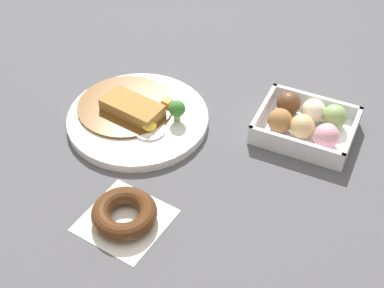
{
  "coord_description": "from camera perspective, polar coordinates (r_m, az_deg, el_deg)",
  "views": [
    {
      "loc": [
        -0.3,
        0.71,
        0.76
      ],
      "look_at": [
        0.02,
        0.01,
        0.03
      ],
      "focal_mm": 53.3,
      "sensor_mm": 36.0,
      "label": 1
    }
  ],
  "objects": [
    {
      "name": "ground_plane",
      "position": [
        1.08,
        1.03,
        -1.01
      ],
      "size": [
        1.6,
        1.6,
        0.0
      ],
      "primitive_type": "plane",
      "color": "#4C4C51"
    },
    {
      "name": "curry_plate",
      "position": [
        1.14,
        -5.52,
        2.77
      ],
      "size": [
        0.28,
        0.28,
        0.06
      ],
      "color": "white",
      "rests_on": "ground_plane"
    },
    {
      "name": "donut_box",
      "position": [
        1.13,
        11.38,
        2.08
      ],
      "size": [
        0.18,
        0.15,
        0.06
      ],
      "color": "white",
      "rests_on": "ground_plane"
    },
    {
      "name": "chocolate_ring_donut",
      "position": [
        0.96,
        -6.78,
        -6.99
      ],
      "size": [
        0.15,
        0.15,
        0.03
      ],
      "color": "white",
      "rests_on": "ground_plane"
    }
  ]
}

